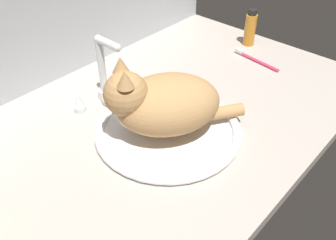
{
  "coord_description": "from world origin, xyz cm",
  "views": [
    {
      "loc": [
        -56.71,
        -51.66,
        61.83
      ],
      "look_at": [
        -4.54,
        -5.07,
        7.0
      ],
      "focal_mm": 39.83,
      "sensor_mm": 36.0,
      "label": 1
    }
  ],
  "objects": [
    {
      "name": "countertop",
      "position": [
        0.0,
        0.0,
        1.5
      ],
      "size": [
        116.26,
        71.88,
        3.0
      ],
      "primitive_type": "cube",
      "color": "#ADA399",
      "rests_on": "ground"
    },
    {
      "name": "backsplash_wall",
      "position": [
        0.0,
        37.14,
        15.9
      ],
      "size": [
        116.26,
        2.4,
        31.79
      ],
      "primitive_type": "cube",
      "color": "#B2B7BC",
      "rests_on": "ground"
    },
    {
      "name": "sink_basin",
      "position": [
        -4.54,
        -5.07,
        3.93
      ],
      "size": [
        35.74,
        35.74,
        2.15
      ],
      "color": "white",
      "rests_on": "countertop"
    },
    {
      "name": "faucet",
      "position": [
        -4.54,
        17.59,
        10.09
      ],
      "size": [
        20.55,
        10.06,
        18.6
      ],
      "color": "silver",
      "rests_on": "countertop"
    },
    {
      "name": "cat",
      "position": [
        -6.14,
        -3.99,
        12.4
      ],
      "size": [
        31.9,
        28.54,
        18.48
      ],
      "color": "tan",
      "rests_on": "sink_basin"
    },
    {
      "name": "amber_bottle",
      "position": [
        49.42,
        6.0,
        8.86
      ],
      "size": [
        3.79,
        3.79,
        12.43
      ],
      "color": "#C67A23",
      "rests_on": "countertop"
    },
    {
      "name": "toothbrush",
      "position": [
        40.6,
        -2.2,
        3.62
      ],
      "size": [
        3.3,
        17.0,
        1.7
      ],
      "color": "#D83359",
      "rests_on": "countertop"
    }
  ]
}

